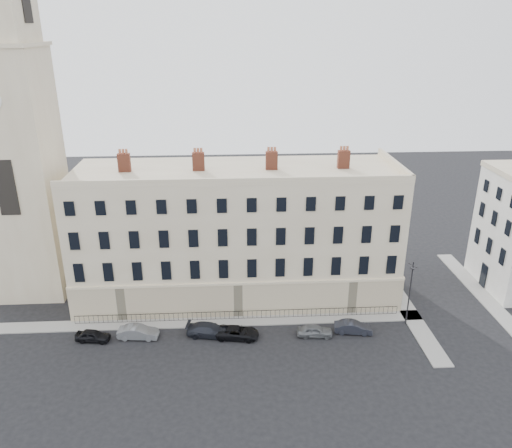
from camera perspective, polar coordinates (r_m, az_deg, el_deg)
The scene contains 14 objects.
ground at distance 51.32m, azimuth 5.07°, elevation -13.84°, with size 160.00×160.00×0.00m, color black.
terrace at distance 57.68m, azimuth -2.23°, elevation -1.00°, with size 36.22×12.22×17.00m.
church_tower at distance 60.91m, azimuth -25.99°, elevation 9.06°, with size 8.00×8.13×44.00m.
pavement_terrace at distance 55.06m, azimuth -6.24°, elevation -11.08°, with size 48.00×2.00×0.12m, color gray.
pavement_east_return at distance 60.82m, azimuth 16.33°, elevation -8.49°, with size 2.00×24.00×0.12m, color gray.
pavement_adjacent at distance 66.30m, azimuth 24.02°, elevation -6.95°, with size 2.00×20.00×0.12m, color gray.
railings at distance 55.04m, azimuth -2.01°, elevation -10.35°, with size 35.00×0.04×0.96m.
car_a at distance 54.27m, azimuth -18.14°, elevation -12.03°, with size 1.41×3.50×1.19m, color black.
car_b at distance 53.42m, azimuth -13.32°, elevation -11.95°, with size 1.44×4.13×1.36m, color slate.
car_c at distance 52.59m, azimuth -5.34°, elevation -11.97°, with size 1.92×4.71×1.37m, color #1F222A.
car_d at distance 52.17m, azimuth -2.14°, elevation -12.28°, with size 2.03×4.39×1.22m, color black.
car_e at distance 52.73m, azimuth 6.74°, elevation -12.01°, with size 1.48×3.67×1.25m, color slate.
car_f at distance 53.81m, azimuth 11.04°, elevation -11.51°, with size 1.36×3.91×1.29m, color #21232C.
streetlamp at distance 54.85m, azimuth 17.18°, elevation -7.29°, with size 0.79×1.48×7.34m.
Camera 1 is at (-6.79, -41.20, 29.83)m, focal length 35.00 mm.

